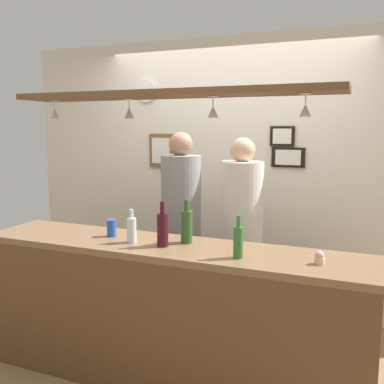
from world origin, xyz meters
TOP-DOWN VIEW (x-y plane):
  - ground_plane at (0.00, 0.00)m, footprint 8.00×8.00m
  - back_wall at (0.00, 1.10)m, footprint 4.40×0.06m
  - bar_counter at (0.00, -0.50)m, footprint 2.70×0.55m
  - overhead_glass_rack at (0.00, -0.30)m, footprint 2.20×0.36m
  - hanging_wineglass_far_left at (-0.89, -0.34)m, footprint 0.07×0.07m
  - hanging_wineglass_left at (-0.31, -0.28)m, footprint 0.07×0.07m
  - hanging_wineglass_center_left at (0.31, -0.31)m, footprint 0.07×0.07m
  - hanging_wineglass_center at (0.87, -0.33)m, footprint 0.07×0.07m
  - person_left_grey_shirt at (-0.23, 0.42)m, footprint 0.34×0.34m
  - person_middle_white_patterned_shirt at (0.30, 0.42)m, footprint 0.34×0.34m
  - bottle_beer_green_import at (0.52, -0.45)m, footprint 0.06×0.06m
  - bottle_soda_clear at (-0.24, -0.39)m, footprint 0.06×0.06m
  - bottle_champagne_green at (0.11, -0.26)m, footprint 0.08×0.08m
  - bottle_wine_dark_red at (-0.01, -0.40)m, footprint 0.08×0.08m
  - drink_can at (-0.46, -0.30)m, footprint 0.07×0.07m
  - cupcake at (0.99, -0.39)m, footprint 0.06×0.06m
  - picture_frame_upper_small at (0.49, 1.06)m, footprint 0.22×0.02m
  - picture_frame_caricature at (-0.73, 1.06)m, footprint 0.26×0.02m
  - picture_frame_lower_pair at (0.55, 1.06)m, footprint 0.30×0.02m
  - wall_clock at (-0.88, 1.05)m, footprint 0.22×0.03m

SIDE VIEW (x-z plane):
  - ground_plane at x=0.00m, z-range 0.00..0.00m
  - bar_counter at x=0.00m, z-range 0.18..1.16m
  - person_middle_white_patterned_shirt at x=0.30m, z-range 0.17..1.85m
  - cupcake at x=0.99m, z-range 0.98..1.06m
  - person_left_grey_shirt at x=-0.23m, z-range 0.18..1.90m
  - drink_can at x=-0.46m, z-range 0.98..1.10m
  - bottle_soda_clear at x=-0.24m, z-range 0.96..1.19m
  - bottle_beer_green_import at x=0.52m, z-range 0.96..1.22m
  - bottle_wine_dark_red at x=-0.01m, z-range 0.95..1.25m
  - bottle_champagne_green at x=0.11m, z-range 0.95..1.25m
  - back_wall at x=0.00m, z-range 0.00..2.60m
  - picture_frame_lower_pair at x=0.55m, z-range 1.40..1.58m
  - picture_frame_caricature at x=-0.73m, z-range 1.35..1.69m
  - picture_frame_upper_small at x=0.49m, z-range 1.59..1.77m
  - hanging_wineglass_far_left at x=-0.89m, z-range 1.79..1.93m
  - hanging_wineglass_left at x=-0.31m, z-range 1.79..1.93m
  - hanging_wineglass_center_left at x=0.31m, z-range 1.79..1.93m
  - hanging_wineglass_center at x=0.87m, z-range 1.79..1.93m
  - overhead_glass_rack at x=0.00m, z-range 1.95..1.99m
  - wall_clock at x=-0.88m, z-range 2.01..2.23m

